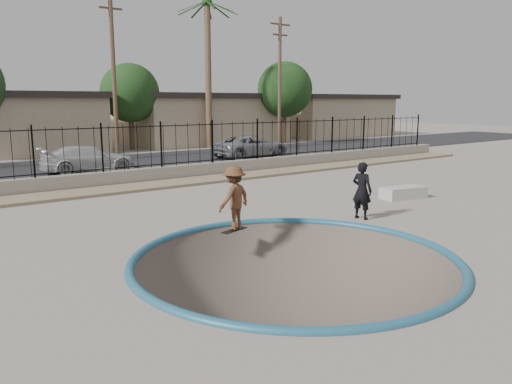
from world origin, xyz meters
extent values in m
cube|color=gray|center=(0.00, 12.00, -1.10)|extent=(120.00, 120.00, 2.20)
torus|color=#245B76|center=(0.00, -1.00, 0.00)|extent=(7.04, 7.04, 0.20)
cube|color=#948561|center=(0.00, 9.20, 0.06)|extent=(42.00, 1.60, 0.11)
cube|color=gray|center=(0.00, 10.30, 0.30)|extent=(42.00, 0.45, 0.60)
cube|color=black|center=(0.00, 10.30, 0.72)|extent=(40.00, 0.04, 0.03)
cube|color=black|center=(0.00, 10.30, 2.30)|extent=(40.00, 0.04, 0.04)
cube|color=black|center=(0.00, 17.00, 0.02)|extent=(90.00, 8.00, 0.04)
cube|color=tan|center=(0.00, 26.50, 1.75)|extent=(10.00, 8.00, 3.50)
cube|color=#2D2824|center=(0.00, 26.50, 3.70)|extent=(10.60, 8.60, 0.40)
cube|color=tan|center=(14.00, 26.50, 1.75)|extent=(12.00, 8.00, 3.50)
cube|color=#2D2824|center=(14.00, 26.50, 3.70)|extent=(12.60, 8.60, 0.40)
cube|color=tan|center=(28.00, 26.50, 1.75)|extent=(11.00, 8.00, 3.50)
cube|color=#2D2824|center=(28.00, 26.50, 3.70)|extent=(11.60, 8.60, 0.40)
cylinder|color=brown|center=(12.00, 22.00, 5.00)|extent=(0.44, 0.44, 10.00)
sphere|color=#1C4317|center=(12.00, 22.00, 9.95)|extent=(0.70, 0.70, 0.70)
cylinder|color=#473323|center=(4.00, 19.00, 4.75)|extent=(0.24, 0.24, 9.50)
cube|color=#473323|center=(4.00, 19.00, 8.30)|extent=(1.30, 0.10, 0.10)
cylinder|color=#473323|center=(16.00, 19.00, 4.50)|extent=(0.24, 0.24, 9.00)
cube|color=#473323|center=(16.00, 19.00, 8.50)|extent=(1.70, 0.10, 0.10)
cube|color=#473323|center=(16.00, 19.00, 7.80)|extent=(1.30, 0.10, 0.10)
cylinder|color=#473323|center=(7.00, 24.00, 1.38)|extent=(0.34, 0.34, 2.75)
sphere|color=#143311|center=(7.00, 24.00, 3.85)|extent=(3.96, 3.96, 3.96)
cylinder|color=#473323|center=(19.00, 22.00, 1.50)|extent=(0.34, 0.34, 3.00)
sphere|color=#143311|center=(19.00, 22.00, 4.20)|extent=(4.32, 4.32, 4.32)
imported|color=brown|center=(0.23, 1.62, 0.81)|extent=(1.17, 0.86, 1.62)
cube|color=black|center=(0.23, 1.62, 0.06)|extent=(0.85, 0.42, 0.02)
cylinder|color=silver|center=(-0.01, 1.47, 0.03)|extent=(0.06, 0.04, 0.05)
cylinder|color=silver|center=(-0.06, 1.62, 0.03)|extent=(0.06, 0.04, 0.05)
cylinder|color=silver|center=(0.52, 1.62, 0.03)|extent=(0.06, 0.04, 0.05)
cylinder|color=silver|center=(0.48, 1.77, 0.03)|extent=(0.06, 0.04, 0.05)
imported|color=black|center=(4.00, 0.70, 0.82)|extent=(0.52, 0.67, 1.64)
cube|color=#B1AC9D|center=(7.50, 1.88, 0.20)|extent=(1.70, 0.98, 0.40)
imported|color=#BDBDBF|center=(0.88, 14.67, 0.65)|extent=(4.38, 2.06, 1.24)
imported|color=gray|center=(10.59, 15.00, 0.69)|extent=(4.78, 2.36, 1.30)
camera|label=1|loc=(-6.75, -8.64, 3.33)|focal=35.00mm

